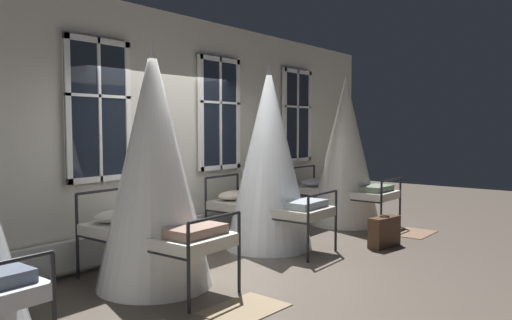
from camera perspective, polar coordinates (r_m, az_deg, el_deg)
The scene contains 9 objects.
ground at distance 6.65m, azimuth -3.95°, elevation -11.58°, with size 20.43×20.43×0.00m, color brown.
back_wall_with_windows at distance 7.21m, azimuth -10.66°, elevation 3.14°, with size 11.22×0.10×3.37m, color beige.
window_bank at distance 7.16m, azimuth -9.96°, elevation -2.10°, with size 7.50×0.10×2.77m.
cot_second at distance 5.62m, azimuth -11.56°, elevation -0.89°, with size 1.28×1.84×2.70m.
cot_third at distance 7.26m, azimuth 1.47°, elevation 0.08°, with size 1.28×1.84×2.66m.
cot_fourth at distance 9.18m, azimuth 10.08°, elevation 0.86°, with size 1.28×1.84×2.67m.
rug_second at distance 5.05m, azimuth -1.28°, elevation -16.60°, with size 0.80×0.56×0.01m, color #8E7A5B.
rug_fourth at distance 8.77m, azimuth 17.44°, elevation -7.93°, with size 0.80×0.56×0.01m, color brown.
suitcase_dark at distance 7.68m, azimuth 14.38°, elevation -7.89°, with size 0.59×0.30×0.47m.
Camera 1 is at (-4.75, -4.30, 1.77)m, focal length 35.17 mm.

